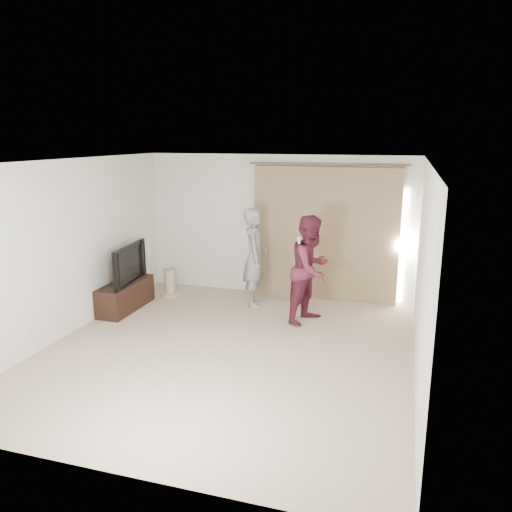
# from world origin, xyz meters

# --- Properties ---
(floor) EXTENTS (5.50, 5.50, 0.00)m
(floor) POSITION_xyz_m (0.00, 0.00, 0.00)
(floor) COLOR tan
(floor) RESTS_ON ground
(wall_back) EXTENTS (5.00, 0.04, 2.60)m
(wall_back) POSITION_xyz_m (0.00, 2.75, 1.30)
(wall_back) COLOR silver
(wall_back) RESTS_ON ground
(wall_left) EXTENTS (0.04, 5.50, 2.60)m
(wall_left) POSITION_xyz_m (-2.50, -0.00, 1.30)
(wall_left) COLOR silver
(wall_left) RESTS_ON ground
(ceiling) EXTENTS (5.00, 5.50, 0.01)m
(ceiling) POSITION_xyz_m (0.00, 0.00, 2.60)
(ceiling) COLOR silver
(ceiling) RESTS_ON wall_back
(curtain) EXTENTS (2.80, 0.11, 2.46)m
(curtain) POSITION_xyz_m (0.91, 2.68, 1.20)
(curtain) COLOR #8C7355
(curtain) RESTS_ON ground
(tv_console) EXTENTS (0.43, 1.25, 0.48)m
(tv_console) POSITION_xyz_m (-2.27, 1.12, 0.24)
(tv_console) COLOR black
(tv_console) RESTS_ON ground
(tv) EXTENTS (0.26, 1.16, 0.66)m
(tv) POSITION_xyz_m (-2.27, 1.12, 0.81)
(tv) COLOR black
(tv) RESTS_ON tv_console
(scratching_post) EXTENTS (0.38, 0.38, 0.51)m
(scratching_post) POSITION_xyz_m (-1.86, 2.00, 0.21)
(scratching_post) COLOR tan
(scratching_post) RESTS_ON ground
(person_man) EXTENTS (0.54, 0.71, 1.73)m
(person_man) POSITION_xyz_m (-0.20, 2.00, 0.86)
(person_man) COLOR gray
(person_man) RESTS_ON ground
(person_woman) EXTENTS (0.93, 1.03, 1.73)m
(person_woman) POSITION_xyz_m (0.89, 1.49, 0.86)
(person_woman) COLOR #591E2F
(person_woman) RESTS_ON ground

